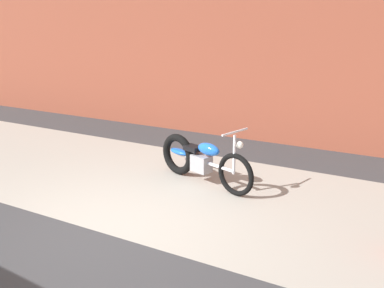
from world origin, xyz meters
TOP-DOWN VIEW (x-y plane):
  - ground_plane at (0.00, 0.00)m, footprint 80.00×80.00m
  - sidewalk_slab at (0.00, 1.75)m, footprint 36.00×3.50m
  - brick_building_wall at (0.00, 5.20)m, footprint 36.00×0.50m
  - motorcycle_blue at (0.27, 2.14)m, footprint 1.95×0.83m

SIDE VIEW (x-z plane):
  - ground_plane at x=0.00m, z-range 0.00..0.00m
  - sidewalk_slab at x=0.00m, z-range 0.00..0.01m
  - motorcycle_blue at x=0.27m, z-range -0.12..0.91m
  - brick_building_wall at x=0.00m, z-range 0.00..5.21m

